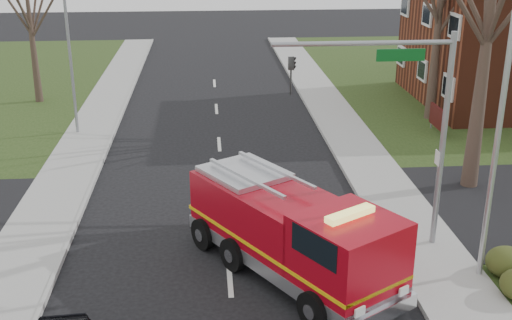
{
  "coord_description": "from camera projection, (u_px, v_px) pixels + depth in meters",
  "views": [
    {
      "loc": [
        -0.53,
        -16.18,
        9.69
      ],
      "look_at": [
        1.11,
        4.43,
        2.0
      ],
      "focal_mm": 45.0,
      "sensor_mm": 36.0,
      "label": 1
    }
  ],
  "objects": [
    {
      "name": "sidewalk_left",
      "position": [
        10.0,
        286.0,
        18.04
      ],
      "size": [
        2.4,
        80.0,
        0.15
      ],
      "primitive_type": "cube",
      "color": "gray",
      "rests_on": "ground"
    },
    {
      "name": "sidewalk_right",
      "position": [
        439.0,
        268.0,
        18.97
      ],
      "size": [
        2.4,
        80.0,
        0.15
      ],
      "primitive_type": "cube",
      "color": "gray",
      "rests_on": "ground"
    },
    {
      "name": "bare_tree_left",
      "position": [
        28.0,
        3.0,
        34.53
      ],
      "size": [
        4.5,
        4.5,
        9.0
      ],
      "color": "#3B2C23",
      "rests_on": "ground"
    },
    {
      "name": "utility_pole_far",
      "position": [
        71.0,
        63.0,
        29.89
      ],
      "size": [
        0.14,
        0.14,
        7.0
      ],
      "primitive_type": "cylinder",
      "color": "gray",
      "rests_on": "ground"
    },
    {
      "name": "streetlight_pole",
      "position": [
        497.0,
        128.0,
        17.01
      ],
      "size": [
        1.48,
        0.16,
        8.4
      ],
      "color": "#B7BABF",
      "rests_on": "ground"
    },
    {
      "name": "fire_engine",
      "position": [
        292.0,
        235.0,
        18.31
      ],
      "size": [
        5.84,
        7.35,
        2.88
      ],
      "rotation": [
        0.0,
        0.0,
        0.56
      ],
      "color": "#9A0714",
      "rests_on": "ground"
    },
    {
      "name": "traffic_signal_mast",
      "position": [
        404.0,
        104.0,
        18.68
      ],
      "size": [
        5.29,
        0.18,
        6.8
      ],
      "color": "gray",
      "rests_on": "ground"
    },
    {
      "name": "health_center_sign",
      "position": [
        438.0,
        118.0,
        30.68
      ],
      "size": [
        0.12,
        2.0,
        1.4
      ],
      "color": "#420F0F",
      "rests_on": "ground"
    },
    {
      "name": "ground",
      "position": [
        230.0,
        279.0,
        18.53
      ],
      "size": [
        120.0,
        120.0,
        0.0
      ],
      "primitive_type": "plane",
      "color": "black",
      "rests_on": "ground"
    }
  ]
}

